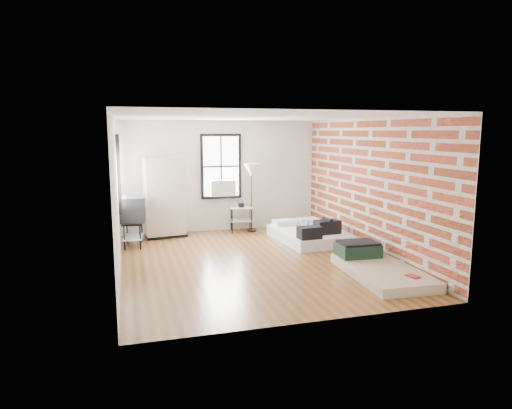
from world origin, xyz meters
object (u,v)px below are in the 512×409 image
object	(u,v)px
side_table	(241,212)
floor_lamp	(251,173)
mattress_bare	(376,266)
tv_stand	(133,211)
mattress_main	(310,234)
wardrobe	(164,198)

from	to	relation	value
side_table	floor_lamp	world-z (taller)	floor_lamp
mattress_bare	tv_stand	world-z (taller)	tv_stand
mattress_main	floor_lamp	distance (m)	2.18
wardrobe	tv_stand	world-z (taller)	wardrobe
wardrobe	side_table	world-z (taller)	wardrobe
mattress_main	wardrobe	distance (m)	3.58
mattress_main	wardrobe	world-z (taller)	wardrobe
floor_lamp	wardrobe	bearing A→B (deg)	-180.00
wardrobe	side_table	xyz separation A→B (m)	(1.92, 0.07, -0.45)
mattress_bare	tv_stand	distance (m)	5.30
mattress_main	mattress_bare	world-z (taller)	mattress_main
floor_lamp	mattress_bare	bearing A→B (deg)	-72.96
side_table	tv_stand	size ratio (longest dim) A/B	0.66
wardrobe	side_table	size ratio (longest dim) A/B	2.59
mattress_bare	floor_lamp	bearing A→B (deg)	110.36
wardrobe	floor_lamp	world-z (taller)	wardrobe
wardrobe	mattress_bare	bearing A→B (deg)	-57.27
mattress_bare	side_table	world-z (taller)	side_table
mattress_main	floor_lamp	bearing A→B (deg)	122.46
mattress_main	mattress_bare	xyz separation A→B (m)	(0.19, -2.61, -0.03)
side_table	floor_lamp	size ratio (longest dim) A/B	0.43
floor_lamp	mattress_main	bearing A→B (deg)	-53.30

